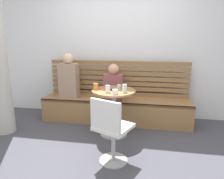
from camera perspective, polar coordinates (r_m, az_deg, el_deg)
ground at (r=2.88m, az=-2.95°, el=-17.91°), size 8.00×8.00×0.00m
back_wall at (r=4.05m, az=2.09°, el=13.04°), size 5.20×0.10×2.90m
booth_bench at (r=3.84m, az=1.01°, el=-5.72°), size 2.70×0.52×0.44m
booth_backrest at (r=3.93m, az=1.59°, el=3.14°), size 2.65×0.04×0.67m
cafe_table at (r=3.24m, az=0.48°, el=-3.97°), size 0.68×0.68×0.74m
white_chair at (r=2.50m, az=-0.39°, el=-10.93°), size 0.53×0.53×0.85m
person_adult at (r=3.88m, az=-11.87°, el=3.18°), size 0.34×0.22×0.82m
person_child_left at (r=3.69m, az=0.42°, el=1.58°), size 0.34×0.22×0.64m
cup_tumbler_orange at (r=3.21m, az=-4.56°, el=0.86°), size 0.07×0.07×0.10m
cup_water_clear at (r=3.03m, az=-1.18°, el=0.17°), size 0.07×0.07×0.11m
cup_ceramic_white at (r=2.94m, az=0.86°, el=-0.66°), size 0.08×0.08×0.07m
cup_glass_tall at (r=3.04m, az=3.48°, el=0.31°), size 0.07×0.07×0.12m
cup_espresso_small at (r=3.33m, az=1.95°, el=0.96°), size 0.06×0.06×0.05m
plate_small at (r=3.23m, az=-2.05°, el=0.16°), size 0.17×0.17×0.01m
phone_on_table at (r=3.16m, az=0.33°, el=-0.20°), size 0.13×0.16×0.01m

